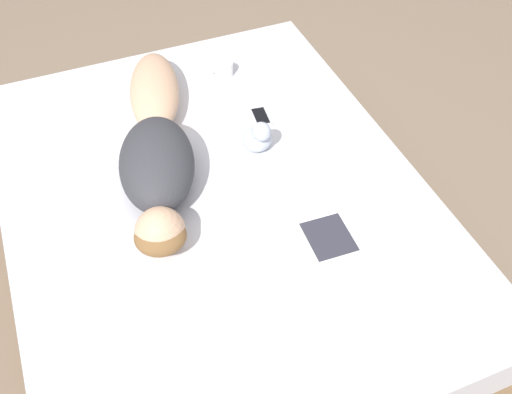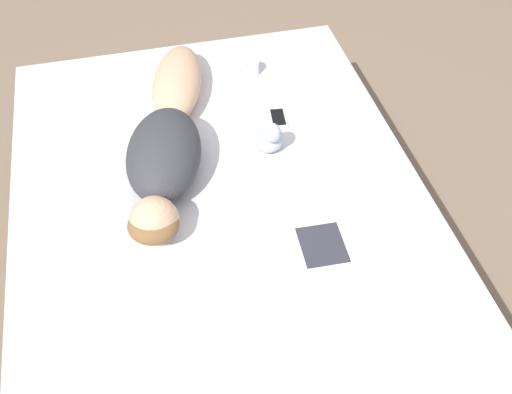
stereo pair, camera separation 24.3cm
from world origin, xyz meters
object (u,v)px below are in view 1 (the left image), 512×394
Objects in this scene: coffee_mug at (224,69)px; open_magazine at (358,229)px; person at (157,148)px; cell_phone at (261,117)px.

open_magazine is at bearing 96.68° from coffee_mug.
coffee_mug is at bearing -119.53° from person.
person is at bearing 46.39° from coffee_mug.
person is 0.72m from coffee_mug.
coffee_mug is 0.83× the size of cell_phone.
coffee_mug is (-0.49, -0.52, -0.06)m from person.
person is 10.34× the size of coffee_mug.
coffee_mug is at bearing -80.56° from open_magazine.
coffee_mug is at bearing -76.58° from cell_phone.
person is 0.56m from cell_phone.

